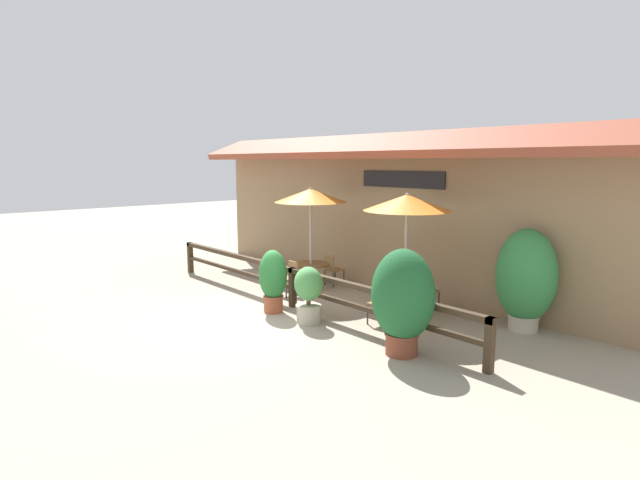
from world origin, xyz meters
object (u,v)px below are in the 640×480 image
object	(u,v)px
chair_middle_wallside	(426,289)
patio_umbrella_middle	(407,203)
potted_plant_entrance_palm	(273,279)
chair_middle_streetside	(382,301)
potted_plant_broad_leaf	(308,292)
potted_plant_tall_tropical	(403,298)
potted_plant_corner_fern	(526,278)
dining_table_middle	(405,291)
dining_table_near	(311,269)
chair_near_streetside	(290,276)
patio_umbrella_near	(310,196)
chair_near_wallside	(333,268)

from	to	relation	value
chair_middle_wallside	patio_umbrella_middle	bearing A→B (deg)	93.71
chair_middle_wallside	potted_plant_entrance_palm	distance (m)	3.58
chair_middle_streetside	potted_plant_broad_leaf	bearing A→B (deg)	-138.52
chair_middle_wallside	potted_plant_tall_tropical	size ratio (longest dim) A/B	0.45
patio_umbrella_middle	potted_plant_corner_fern	xyz separation A→B (m)	(2.23, 1.10, -1.45)
chair_middle_wallside	potted_plant_tall_tropical	world-z (taller)	potted_plant_tall_tropical
dining_table_middle	dining_table_near	bearing A→B (deg)	-179.68
chair_near_streetside	potted_plant_corner_fern	xyz separation A→B (m)	(5.39, 1.87, 0.61)
potted_plant_corner_fern	chair_middle_wallside	bearing A→B (deg)	-171.54
patio_umbrella_middle	chair_middle_streetside	world-z (taller)	patio_umbrella_middle
patio_umbrella_middle	dining_table_middle	distance (m)	1.98
chair_middle_streetside	potted_plant_entrance_palm	distance (m)	2.57
chair_middle_streetside	patio_umbrella_near	bearing A→B (deg)	162.42
patio_umbrella_near	dining_table_middle	distance (m)	3.76
patio_umbrella_near	dining_table_middle	bearing A→B (deg)	0.32
patio_umbrella_middle	dining_table_middle	world-z (taller)	patio_umbrella_middle
potted_plant_broad_leaf	chair_middle_streetside	bearing A→B (deg)	45.90
chair_middle_streetside	potted_plant_tall_tropical	size ratio (longest dim) A/B	0.45
chair_middle_streetside	potted_plant_corner_fern	xyz separation A→B (m)	(2.23, 1.86, 0.61)
dining_table_middle	potted_plant_entrance_palm	size ratio (longest dim) A/B	0.69
patio_umbrella_near	potted_plant_tall_tropical	bearing A→B (deg)	-21.49
chair_near_wallside	chair_middle_wallside	size ratio (longest dim) A/B	1.00
patio_umbrella_middle	potted_plant_entrance_palm	world-z (taller)	patio_umbrella_middle
chair_near_wallside	potted_plant_corner_fern	xyz separation A→B (m)	(5.37, 0.36, 0.61)
potted_plant_broad_leaf	potted_plant_corner_fern	distance (m)	4.50
chair_near_streetside	potted_plant_corner_fern	size ratio (longest dim) A/B	0.41
dining_table_middle	potted_plant_tall_tropical	xyz separation A→B (m)	(1.40, -1.82, 0.46)
dining_table_near	chair_middle_streetside	distance (m)	3.29
potted_plant_broad_leaf	potted_plant_corner_fern	world-z (taller)	potted_plant_corner_fern
potted_plant_broad_leaf	dining_table_near	bearing A→B (deg)	138.13
chair_near_streetside	dining_table_near	bearing A→B (deg)	95.47
patio_umbrella_middle	chair_near_wallside	bearing A→B (deg)	166.68
chair_middle_streetside	potted_plant_tall_tropical	world-z (taller)	potted_plant_tall_tropical
chair_middle_streetside	chair_middle_wallside	distance (m)	1.53
potted_plant_broad_leaf	dining_table_middle	bearing A→B (deg)	60.15
chair_near_streetside	patio_umbrella_near	bearing A→B (deg)	95.47
chair_near_wallside	potted_plant_broad_leaf	size ratio (longest dim) A/B	0.71
patio_umbrella_near	potted_plant_entrance_palm	distance (m)	2.83
dining_table_middle	potted_plant_broad_leaf	xyz separation A→B (m)	(-1.09, -1.90, 0.09)
chair_near_wallside	patio_umbrella_middle	bearing A→B (deg)	170.62
potted_plant_tall_tropical	potted_plant_entrance_palm	bearing A→B (deg)	-177.22
chair_middle_streetside	dining_table_near	bearing A→B (deg)	162.42
chair_near_wallside	potted_plant_tall_tropical	xyz separation A→B (m)	(4.53, -2.57, 0.55)
chair_near_wallside	patio_umbrella_middle	xyz separation A→B (m)	(3.13, -0.74, 2.06)
dining_table_middle	potted_plant_entrance_palm	distance (m)	3.00
chair_near_wallside	chair_middle_streetside	size ratio (longest dim) A/B	1.00
potted_plant_entrance_palm	potted_plant_corner_fern	xyz separation A→B (m)	(4.46, 3.10, 0.32)
patio_umbrella_middle	potted_plant_tall_tropical	distance (m)	2.75
potted_plant_broad_leaf	chair_near_streetside	bearing A→B (deg)	151.36
potted_plant_entrance_palm	potted_plant_broad_leaf	size ratio (longest dim) A/B	1.18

